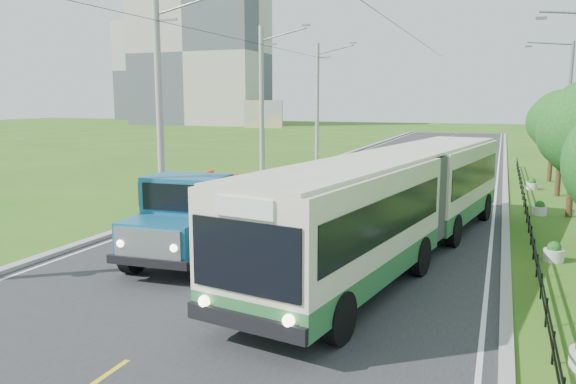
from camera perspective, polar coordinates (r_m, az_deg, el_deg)
The scene contains 23 objects.
ground at distance 16.13m, azimuth -5.38°, elevation -9.56°, with size 240.00×240.00×0.00m, color #2D5E16.
road at distance 34.74m, azimuth 9.34°, elevation 0.58°, with size 14.00×120.00×0.02m, color #28282B.
curb_left at distance 36.82m, azimuth -1.69°, elevation 1.30°, with size 0.40×120.00×0.15m, color #9E9E99.
curb_right at distance 34.06m, azimuth 21.21°, elevation -0.03°, with size 0.30×120.00×0.10m, color #9E9E99.
edge_line_left at distance 36.63m, azimuth -0.90°, elevation 1.17°, with size 0.12×120.00×0.00m, color silver.
edge_line_right at distance 34.06m, azimuth 20.36°, elevation -0.03°, with size 0.12×120.00×0.00m, color silver.
centre_dash at distance 16.13m, azimuth -5.39°, elevation -9.48°, with size 0.12×2.20×0.00m, color yellow.
railing_right at distance 28.12m, azimuth 22.98°, elevation -1.48°, with size 0.04×40.00×0.60m, color black.
pole_near at distance 27.22m, azimuth -12.89°, elevation 8.84°, with size 3.51×0.32×10.00m.
pole_mid at distance 37.80m, azimuth -2.64°, elevation 9.13°, with size 3.51×0.32×10.00m.
pole_far at distance 49.04m, azimuth 3.03°, elevation 9.17°, with size 3.51×0.32×10.00m.
tree_fourth at distance 28.02m, azimuth 27.20°, elevation 4.97°, with size 3.24×3.31×5.40m.
tree_fifth at distance 33.97m, azimuth 26.17°, elevation 6.08°, with size 3.48×3.52×5.80m.
tree_back at distance 39.95m, azimuth 25.40°, elevation 6.19°, with size 3.30×3.36×5.50m.
streetlight_far at distance 41.84m, azimuth 26.42°, elevation 7.94°, with size 3.02×0.20×9.07m.
planter_near at distance 20.35m, azimuth 25.38°, elevation -5.60°, with size 0.64×0.64×0.67m.
planter_mid at distance 28.16m, azimuth 24.19°, elevation -1.58°, with size 0.64×0.64×0.67m.
planter_far at distance 36.05m, azimuth 23.53°, elevation 0.69°, with size 0.64×0.64×0.67m.
billboard_left at distance 41.07m, azimuth -2.55°, elevation 7.43°, with size 3.00×0.20×5.20m.
apartment_near at distance 125.40m, azimuth -8.97°, elevation 13.68°, with size 28.00×14.00×30.00m, color #B7B2A3.
apartment_far at distance 159.57m, azimuth -12.36°, elevation 11.90°, with size 24.00×14.00×26.00m, color #B7B2A3.
bus at distance 18.95m, azimuth 11.16°, elevation -0.42°, with size 5.83×17.97×3.43m.
dump_truck at distance 18.96m, azimuth -8.83°, elevation -1.71°, with size 3.03×6.95×2.86m.
Camera 1 is at (6.81, -13.66, 5.21)m, focal length 35.00 mm.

